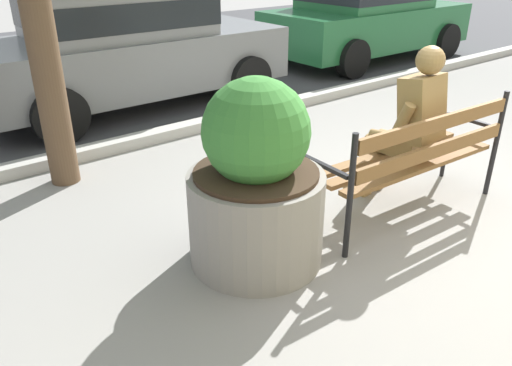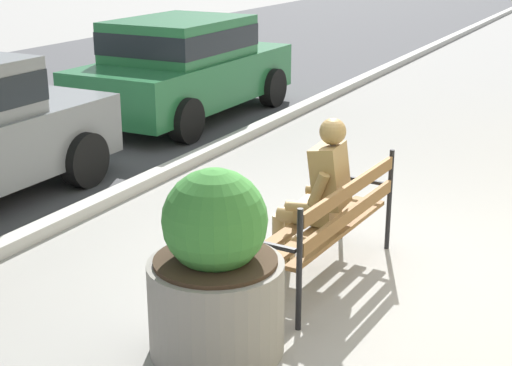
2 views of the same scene
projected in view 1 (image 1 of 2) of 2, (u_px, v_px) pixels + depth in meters
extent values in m
plane|color=gray|center=(431.00, 206.00, 4.39)|extent=(80.00, 80.00, 0.00)
cube|color=#424244|center=(92.00, 60.00, 9.69)|extent=(60.00, 9.00, 0.01)
cube|color=#B2AFA8|center=(233.00, 117.00, 6.42)|extent=(60.00, 0.20, 0.12)
cube|color=brown|center=(421.00, 167.00, 4.03)|extent=(1.70, 0.20, 0.04)
cube|color=brown|center=(403.00, 160.00, 4.16)|extent=(1.70, 0.20, 0.04)
cube|color=brown|center=(387.00, 153.00, 4.30)|extent=(1.70, 0.20, 0.04)
cube|color=brown|center=(434.00, 151.00, 3.89)|extent=(1.70, 0.13, 0.11)
cube|color=brown|center=(439.00, 124.00, 3.80)|extent=(1.70, 0.13, 0.11)
cylinder|color=black|center=(304.00, 204.00, 3.95)|extent=(0.04, 0.04, 0.45)
cylinder|color=black|center=(350.00, 198.00, 3.49)|extent=(0.04, 0.04, 0.95)
cube|color=black|center=(325.00, 166.00, 3.63)|extent=(0.06, 0.48, 0.03)
cylinder|color=black|center=(445.00, 154.00, 4.87)|extent=(0.04, 0.04, 0.45)
cylinder|color=black|center=(496.00, 145.00, 4.41)|extent=(0.04, 0.04, 0.95)
cube|color=black|center=(471.00, 121.00, 4.55)|extent=(0.06, 0.48, 0.03)
cube|color=olive|center=(406.00, 143.00, 4.21)|extent=(0.36, 0.34, 0.16)
cube|color=olive|center=(422.00, 109.00, 4.00)|extent=(0.38, 0.31, 0.55)
sphere|color=olive|center=(430.00, 60.00, 3.83)|extent=(0.22, 0.22, 0.22)
cylinder|color=olive|center=(403.00, 120.00, 3.91)|extent=(0.10, 0.19, 0.29)
cylinder|color=olive|center=(385.00, 136.00, 4.07)|extent=(0.09, 0.27, 0.10)
cylinder|color=olive|center=(434.00, 109.00, 4.17)|extent=(0.10, 0.19, 0.29)
cylinder|color=olive|center=(417.00, 124.00, 4.34)|extent=(0.09, 0.27, 0.10)
cylinder|color=olive|center=(385.00, 146.00, 4.27)|extent=(0.15, 0.37, 0.14)
cylinder|color=olive|center=(365.00, 168.00, 4.51)|extent=(0.11, 0.11, 0.50)
cube|color=olive|center=(357.00, 188.00, 4.64)|extent=(0.12, 0.25, 0.07)
cylinder|color=olive|center=(397.00, 141.00, 4.37)|extent=(0.15, 0.37, 0.14)
cylinder|color=olive|center=(377.00, 163.00, 4.61)|extent=(0.11, 0.11, 0.50)
cube|color=olive|center=(369.00, 182.00, 4.75)|extent=(0.12, 0.25, 0.07)
cube|color=olive|center=(375.00, 173.00, 4.83)|extent=(0.29, 0.20, 0.16)
cylinder|color=gray|center=(256.00, 218.00, 3.54)|extent=(0.94, 0.94, 0.66)
cylinder|color=#38281C|center=(256.00, 172.00, 3.39)|extent=(0.85, 0.85, 0.03)
sphere|color=#387A33|center=(256.00, 132.00, 3.27)|extent=(0.71, 0.71, 0.71)
cylinder|color=brown|center=(37.00, 16.00, 4.21)|extent=(0.26, 0.26, 3.02)
cube|color=slate|center=(133.00, 61.00, 6.86)|extent=(4.10, 1.70, 0.70)
cube|color=slate|center=(117.00, 11.00, 6.50)|extent=(2.13, 1.57, 0.60)
cube|color=black|center=(117.00, 11.00, 6.50)|extent=(2.14, 1.58, 0.33)
cylinder|color=black|center=(186.00, 59.00, 8.33)|extent=(0.64, 0.22, 0.64)
cylinder|color=black|center=(249.00, 79.00, 7.13)|extent=(0.64, 0.22, 0.64)
cylinder|color=black|center=(16.00, 85.00, 6.84)|extent=(0.64, 0.22, 0.64)
cylinder|color=black|center=(59.00, 116.00, 5.64)|extent=(0.64, 0.22, 0.64)
cube|color=#236638|center=(368.00, 27.00, 9.56)|extent=(4.10, 1.70, 0.70)
cylinder|color=black|center=(377.00, 30.00, 11.03)|extent=(0.64, 0.22, 0.64)
cylinder|color=black|center=(446.00, 41.00, 9.82)|extent=(0.64, 0.22, 0.64)
cylinder|color=black|center=(285.00, 44.00, 9.54)|extent=(0.64, 0.22, 0.64)
cylinder|color=black|center=(353.00, 59.00, 8.33)|extent=(0.64, 0.22, 0.64)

